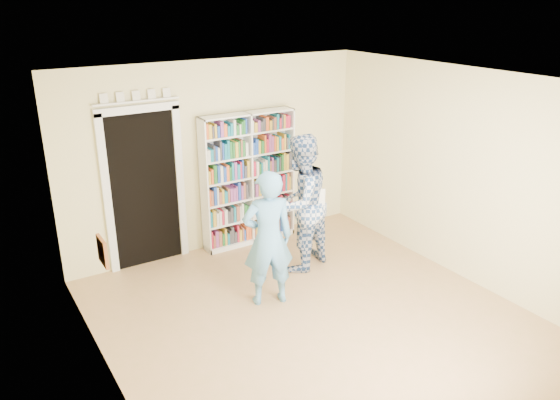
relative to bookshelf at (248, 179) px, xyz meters
name	(u,v)px	position (x,y,z in m)	size (l,w,h in m)	color
floor	(319,323)	(-0.40, -2.34, -0.99)	(5.00, 5.00, 0.00)	#A68350
ceiling	(326,83)	(-0.40, -2.34, 1.71)	(5.00, 5.00, 0.00)	white
wall_back	(218,157)	(-0.40, 0.16, 0.36)	(4.50, 4.50, 0.00)	beige
wall_left	(107,266)	(-2.65, -2.34, 0.36)	(5.00, 5.00, 0.00)	beige
wall_right	(467,177)	(1.85, -2.34, 0.36)	(5.00, 5.00, 0.00)	beige
bookshelf	(248,179)	(0.00, 0.00, 0.00)	(1.43, 0.27, 1.96)	white
doorway	(144,182)	(-1.50, 0.13, 0.19)	(1.10, 0.08, 2.43)	black
wall_art	(103,251)	(-2.63, -2.14, 0.41)	(0.03, 0.25, 0.25)	brown
man_blue	(268,239)	(-0.65, -1.63, -0.16)	(0.61, 0.40, 1.67)	#5998C7
man_plaid	(300,203)	(0.18, -1.08, -0.06)	(0.90, 0.70, 1.85)	navy
paper_sheet	(317,200)	(0.30, -1.29, 0.02)	(0.21, 0.01, 0.30)	white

